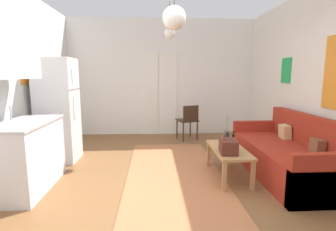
{
  "coord_description": "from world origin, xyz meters",
  "views": [
    {
      "loc": [
        -0.21,
        -3.03,
        1.52
      ],
      "look_at": [
        0.0,
        0.81,
        0.9
      ],
      "focal_mm": 27.27,
      "sensor_mm": 36.0,
      "label": 1
    }
  ],
  "objects_px": {
    "refrigerator": "(58,110)",
    "pendant_lamp_far": "(170,33)",
    "coffee_table": "(229,152)",
    "accent_chair": "(188,120)",
    "couch": "(289,156)",
    "handbag": "(228,146)",
    "pendant_lamp_near": "(174,18)",
    "bamboo_vase": "(226,139)"
  },
  "relations": [
    {
      "from": "handbag",
      "to": "pendant_lamp_near",
      "type": "xyz_separation_m",
      "value": [
        -0.77,
        -0.24,
        1.63
      ]
    },
    {
      "from": "bamboo_vase",
      "to": "handbag",
      "type": "bearing_deg",
      "value": -101.01
    },
    {
      "from": "accent_chair",
      "to": "pendant_lamp_far",
      "type": "distance_m",
      "value": 2.02
    },
    {
      "from": "pendant_lamp_far",
      "to": "bamboo_vase",
      "type": "bearing_deg",
      "value": -62.03
    },
    {
      "from": "handbag",
      "to": "pendant_lamp_near",
      "type": "bearing_deg",
      "value": -162.99
    },
    {
      "from": "accent_chair",
      "to": "handbag",
      "type": "bearing_deg",
      "value": 75.42
    },
    {
      "from": "pendant_lamp_near",
      "to": "couch",
      "type": "bearing_deg",
      "value": 15.86
    },
    {
      "from": "bamboo_vase",
      "to": "accent_chair",
      "type": "height_order",
      "value": "bamboo_vase"
    },
    {
      "from": "handbag",
      "to": "pendant_lamp_near",
      "type": "height_order",
      "value": "pendant_lamp_near"
    },
    {
      "from": "pendant_lamp_near",
      "to": "pendant_lamp_far",
      "type": "bearing_deg",
      "value": 88.01
    },
    {
      "from": "coffee_table",
      "to": "pendant_lamp_near",
      "type": "bearing_deg",
      "value": -151.22
    },
    {
      "from": "couch",
      "to": "bamboo_vase",
      "type": "distance_m",
      "value": 1.0
    },
    {
      "from": "coffee_table",
      "to": "accent_chair",
      "type": "xyz_separation_m",
      "value": [
        -0.3,
        2.21,
        0.1
      ]
    },
    {
      "from": "coffee_table",
      "to": "pendant_lamp_far",
      "type": "distance_m",
      "value": 2.55
    },
    {
      "from": "coffee_table",
      "to": "accent_chair",
      "type": "height_order",
      "value": "accent_chair"
    },
    {
      "from": "couch",
      "to": "pendant_lamp_near",
      "type": "xyz_separation_m",
      "value": [
        -1.79,
        -0.51,
        1.88
      ]
    },
    {
      "from": "coffee_table",
      "to": "bamboo_vase",
      "type": "height_order",
      "value": "bamboo_vase"
    },
    {
      "from": "pendant_lamp_near",
      "to": "pendant_lamp_far",
      "type": "height_order",
      "value": "same"
    },
    {
      "from": "coffee_table",
      "to": "refrigerator",
      "type": "xyz_separation_m",
      "value": [
        -2.77,
        0.93,
        0.52
      ]
    },
    {
      "from": "coffee_table",
      "to": "handbag",
      "type": "relative_size",
      "value": 3.04
    },
    {
      "from": "coffee_table",
      "to": "handbag",
      "type": "distance_m",
      "value": 0.29
    },
    {
      "from": "bamboo_vase",
      "to": "refrigerator",
      "type": "bearing_deg",
      "value": 162.32
    },
    {
      "from": "coffee_table",
      "to": "pendant_lamp_far",
      "type": "relative_size",
      "value": 1.52
    },
    {
      "from": "accent_chair",
      "to": "pendant_lamp_near",
      "type": "bearing_deg",
      "value": 58.6
    },
    {
      "from": "refrigerator",
      "to": "pendant_lamp_far",
      "type": "height_order",
      "value": "pendant_lamp_far"
    },
    {
      "from": "handbag",
      "to": "accent_chair",
      "type": "height_order",
      "value": "accent_chair"
    },
    {
      "from": "couch",
      "to": "coffee_table",
      "type": "relative_size",
      "value": 2.05
    },
    {
      "from": "refrigerator",
      "to": "accent_chair",
      "type": "distance_m",
      "value": 2.81
    },
    {
      "from": "couch",
      "to": "accent_chair",
      "type": "relative_size",
      "value": 2.56
    },
    {
      "from": "accent_chair",
      "to": "pendant_lamp_near",
      "type": "height_order",
      "value": "pendant_lamp_near"
    },
    {
      "from": "handbag",
      "to": "pendant_lamp_far",
      "type": "bearing_deg",
      "value": 112.31
    },
    {
      "from": "pendant_lamp_near",
      "to": "pendant_lamp_far",
      "type": "xyz_separation_m",
      "value": [
        0.07,
        1.95,
        0.14
      ]
    },
    {
      "from": "coffee_table",
      "to": "bamboo_vase",
      "type": "xyz_separation_m",
      "value": [
        -0.02,
        0.05,
        0.19
      ]
    },
    {
      "from": "couch",
      "to": "pendant_lamp_near",
      "type": "height_order",
      "value": "pendant_lamp_near"
    },
    {
      "from": "bamboo_vase",
      "to": "pendant_lamp_near",
      "type": "height_order",
      "value": "pendant_lamp_near"
    },
    {
      "from": "bamboo_vase",
      "to": "pendant_lamp_far",
      "type": "height_order",
      "value": "pendant_lamp_far"
    },
    {
      "from": "refrigerator",
      "to": "bamboo_vase",
      "type": "bearing_deg",
      "value": -17.68
    },
    {
      "from": "couch",
      "to": "refrigerator",
      "type": "xyz_separation_m",
      "value": [
        -3.71,
        0.89,
        0.61
      ]
    },
    {
      "from": "pendant_lamp_far",
      "to": "handbag",
      "type": "bearing_deg",
      "value": -67.69
    },
    {
      "from": "accent_chair",
      "to": "couch",
      "type": "bearing_deg",
      "value": 100.06
    },
    {
      "from": "handbag",
      "to": "refrigerator",
      "type": "distance_m",
      "value": 2.95
    },
    {
      "from": "coffee_table",
      "to": "pendant_lamp_near",
      "type": "height_order",
      "value": "pendant_lamp_near"
    }
  ]
}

